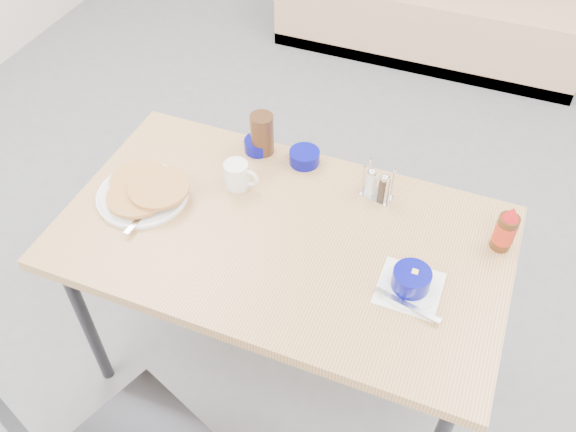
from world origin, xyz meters
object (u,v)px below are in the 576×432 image
at_px(coffee_mug, 237,175).
at_px(pancake_plate, 144,191).
at_px(amber_tumbler, 262,134).
at_px(grits_setting, 411,282).
at_px(butter_bowl, 304,157).
at_px(dining_table, 283,246).
at_px(syrup_bottle, 506,230).
at_px(creamer_bowl, 258,145).
at_px(condiment_caddy, 377,186).

bearing_deg(coffee_mug, pancake_plate, -148.68).
bearing_deg(amber_tumbler, grits_setting, -32.48).
relative_size(coffee_mug, butter_bowl, 1.13).
relative_size(dining_table, syrup_bottle, 8.34).
xyz_separation_m(dining_table, butter_bowl, (-0.05, 0.34, 0.09)).
bearing_deg(pancake_plate, syrup_bottle, 10.76).
distance_m(grits_setting, amber_tumbler, 0.75).
xyz_separation_m(creamer_bowl, butter_bowl, (0.18, -0.00, 0.00)).
bearing_deg(grits_setting, creamer_bowl, 148.16).
relative_size(grits_setting, butter_bowl, 1.88).
bearing_deg(pancake_plate, butter_bowl, 39.39).
distance_m(butter_bowl, syrup_bottle, 0.71).
xyz_separation_m(dining_table, coffee_mug, (-0.22, 0.15, 0.11)).
xyz_separation_m(condiment_caddy, syrup_bottle, (0.41, -0.07, 0.03)).
distance_m(butter_bowl, condiment_caddy, 0.29).
xyz_separation_m(grits_setting, creamer_bowl, (-0.65, 0.40, -0.01)).
relative_size(creamer_bowl, butter_bowl, 0.95).
height_order(dining_table, creamer_bowl, creamer_bowl).
height_order(dining_table, pancake_plate, pancake_plate).
bearing_deg(grits_setting, pancake_plate, 176.92).
height_order(dining_table, grits_setting, grits_setting).
height_order(butter_bowl, amber_tumbler, amber_tumbler).
distance_m(coffee_mug, grits_setting, 0.67).
height_order(grits_setting, butter_bowl, grits_setting).
distance_m(dining_table, syrup_bottle, 0.68).
bearing_deg(creamer_bowl, amber_tumbler, 0.00).
relative_size(dining_table, amber_tumbler, 9.09).
distance_m(coffee_mug, syrup_bottle, 0.86).
distance_m(pancake_plate, creamer_bowl, 0.44).
xyz_separation_m(creamer_bowl, condiment_caddy, (0.46, -0.07, 0.02)).
bearing_deg(grits_setting, butter_bowl, 139.70).
bearing_deg(condiment_caddy, butter_bowl, 178.63).
xyz_separation_m(dining_table, creamer_bowl, (-0.23, 0.34, 0.08)).
distance_m(grits_setting, condiment_caddy, 0.39).
distance_m(dining_table, pancake_plate, 0.49).
relative_size(dining_table, creamer_bowl, 13.87).
xyz_separation_m(pancake_plate, creamer_bowl, (0.26, 0.36, 0.00)).
bearing_deg(coffee_mug, dining_table, -33.61).
distance_m(coffee_mug, condiment_caddy, 0.46).
bearing_deg(condiment_caddy, coffee_mug, -152.00).
bearing_deg(amber_tumbler, syrup_bottle, -9.42).
bearing_deg(condiment_caddy, syrup_bottle, 2.63).
distance_m(pancake_plate, grits_setting, 0.91).
height_order(butter_bowl, syrup_bottle, syrup_bottle).
distance_m(creamer_bowl, butter_bowl, 0.18).
bearing_deg(pancake_plate, creamer_bowl, 54.27).
bearing_deg(grits_setting, dining_table, 171.34).
xyz_separation_m(coffee_mug, syrup_bottle, (0.86, 0.05, 0.02)).
relative_size(dining_table, pancake_plate, 4.26).
relative_size(butter_bowl, condiment_caddy, 0.86).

